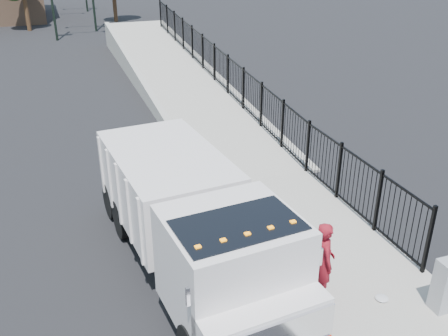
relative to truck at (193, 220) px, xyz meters
name	(u,v)px	position (x,y,z in m)	size (l,w,h in m)	color
ground	(256,259)	(1.66, 0.09, -1.55)	(120.00, 120.00, 0.00)	black
sidewalk	(364,288)	(3.59, -1.91, -1.49)	(3.55, 12.00, 0.12)	#9E998E
curb	(290,306)	(1.66, -1.91, -1.47)	(0.30, 12.00, 0.16)	#ADAAA3
ramp	(178,86)	(3.79, 16.09, -1.55)	(3.95, 24.00, 1.70)	#9E998E
iron_fence	(228,87)	(5.21, 12.09, -0.65)	(0.10, 28.00, 1.80)	black
truck	(193,220)	(0.00, 0.00, 0.00)	(3.36, 8.28, 2.76)	black
worker	(324,261)	(2.44, -1.85, -0.48)	(0.70, 0.46, 1.91)	maroon
utility_cabinet	(447,285)	(4.76, -3.11, -0.81)	(0.55, 0.40, 1.25)	gray
debris	(382,298)	(3.68, -2.43, -1.40)	(0.30, 0.30, 0.08)	silver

